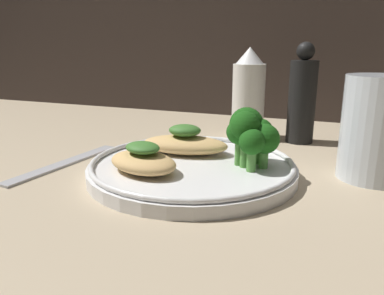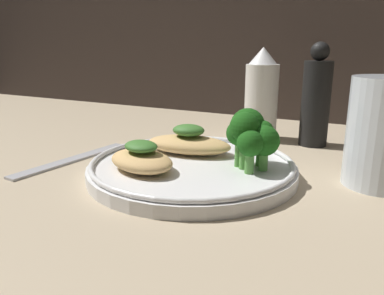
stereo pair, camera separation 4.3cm
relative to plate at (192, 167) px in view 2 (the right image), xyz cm
name	(u,v)px [view 2 (the right image)]	position (x,y,z in cm)	size (l,w,h in cm)	color
ground_plane	(192,179)	(0.00, 0.00, -1.49)	(180.00, 180.00, 1.00)	tan
plate	(192,167)	(0.00, 0.00, 0.00)	(24.25, 24.25, 2.00)	white
grilled_meat_front	(141,159)	(-3.95, -4.51, 1.70)	(9.93, 8.19, 3.33)	tan
grilled_meat_middle	(189,143)	(-2.55, 3.91, 1.78)	(11.75, 6.95, 3.75)	tan
broccoli_bunch	(251,134)	(6.37, 1.97, 4.32)	(6.14, 6.44, 6.55)	#569942
sauce_bottle	(261,96)	(1.44, 20.98, 5.99)	(5.23, 5.23, 14.59)	white
pepper_grinder	(316,100)	(9.86, 20.98, 5.96)	(4.18, 4.18, 15.34)	black
fork	(72,159)	(-16.74, -2.30, -0.69)	(3.45, 18.19, 0.60)	#B2B2B7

